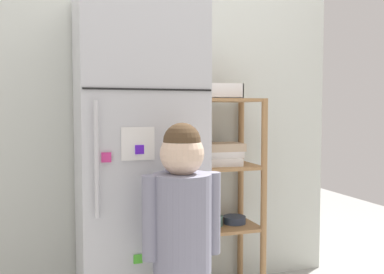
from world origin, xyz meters
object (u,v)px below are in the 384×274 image
object	(u,v)px
child_standing	(182,222)
fruit_bin	(220,92)
refrigerator	(136,159)
pantry_shelf_unit	(223,176)

from	to	relation	value
child_standing	fruit_bin	size ratio (longest dim) A/B	4.44
refrigerator	child_standing	xyz separation A→B (m)	(0.09, -0.49, -0.21)
child_standing	fruit_bin	distance (m)	0.93
refrigerator	pantry_shelf_unit	distance (m)	0.57
pantry_shelf_unit	child_standing	bearing A→B (deg)	-125.20
refrigerator	fruit_bin	bearing A→B (deg)	14.11
fruit_bin	refrigerator	bearing A→B (deg)	-165.89
pantry_shelf_unit	fruit_bin	size ratio (longest dim) A/B	4.93
child_standing	fruit_bin	bearing A→B (deg)	55.99
refrigerator	fruit_bin	world-z (taller)	refrigerator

